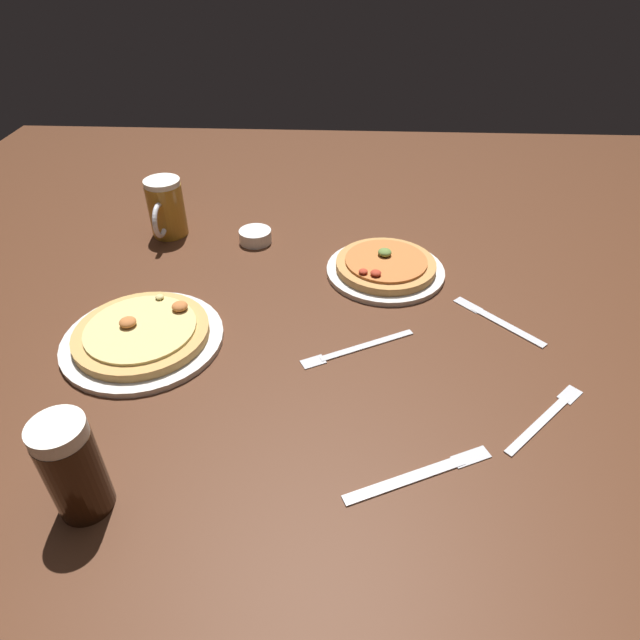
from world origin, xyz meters
TOP-DOWN VIEW (x-y plane):
  - ground_plane at (0.00, 0.00)m, footprint 2.40×2.40m
  - pizza_plate_near at (-0.34, -0.06)m, footprint 0.31×0.31m
  - pizza_plate_far at (0.14, 0.21)m, footprint 0.27×0.27m
  - beer_mug_dark at (-0.40, 0.37)m, footprint 0.09×0.14m
  - beer_mug_amber at (-0.31, -0.41)m, footprint 0.11×0.11m
  - ramekin_sauce at (-0.18, 0.34)m, footprint 0.08×0.08m
  - fork_left at (0.38, -0.22)m, footprint 0.16×0.16m
  - knife_right at (0.36, 0.04)m, footprint 0.16×0.17m
  - fork_spare at (0.07, -0.06)m, footprint 0.22×0.12m
  - knife_spare at (0.16, -0.34)m, footprint 0.23×0.12m

SIDE VIEW (x-z plane):
  - ground_plane at x=0.00m, z-range -0.03..0.00m
  - fork_spare at x=0.07m, z-range 0.00..0.01m
  - fork_left at x=0.38m, z-range 0.00..0.01m
  - knife_right at x=0.36m, z-range 0.00..0.01m
  - knife_spare at x=0.16m, z-range 0.00..0.01m
  - ramekin_sauce at x=-0.18m, z-range 0.00..0.03m
  - pizza_plate_near at x=-0.34m, z-range -0.01..0.04m
  - pizza_plate_far at x=0.14m, z-range -0.01..0.04m
  - beer_mug_dark at x=-0.40m, z-range 0.00..0.14m
  - beer_mug_amber at x=-0.31m, z-range 0.00..0.16m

